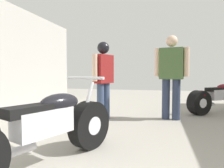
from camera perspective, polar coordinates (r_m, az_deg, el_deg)
The scene contains 5 objects.
ground_plane at distance 3.70m, azimuth 8.75°, elevation -12.21°, with size 16.42×16.42×0.00m, color #9E998E.
motorcycle_maroon_cruiser at distance 2.21m, azimuth -19.46°, elevation -12.24°, with size 0.97×1.90×0.93m.
motorcycle_black_naked at distance 5.64m, azimuth 27.37°, elevation -3.58°, with size 1.61×1.32×0.87m.
mechanic_in_blue at distance 4.44m, azimuth 16.26°, elevation 3.18°, with size 0.71×0.34×1.75m.
mechanic_with_helmet at distance 4.24m, azimuth -2.44°, elevation 3.01°, with size 0.38×0.62×1.62m.
Camera 1 is at (0.28, -0.14, 0.97)m, focal length 32.74 mm.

